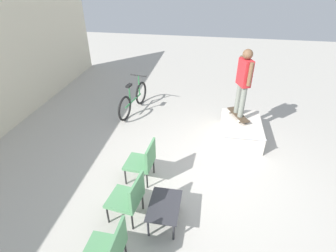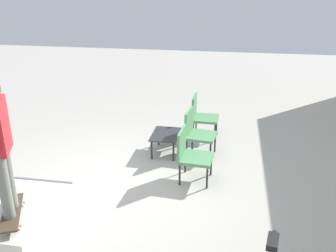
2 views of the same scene
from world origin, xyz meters
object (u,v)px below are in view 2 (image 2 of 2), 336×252
(coffee_table, at_px, (166,136))
(patio_chair_center, at_px, (197,131))
(skate_ramp_box, at_px, (18,221))
(skateboard_on_ramp, at_px, (12,212))
(patio_chair_left, at_px, (201,114))
(patio_chair_right, at_px, (191,153))

(coffee_table, xyz_separation_m, patio_chair_center, (-0.01, 0.58, 0.14))
(skate_ramp_box, bearing_deg, patio_chair_center, 144.53)
(skateboard_on_ramp, relative_size, patio_chair_left, 0.92)
(coffee_table, bearing_deg, patio_chair_center, 91.19)
(skate_ramp_box, relative_size, patio_chair_center, 1.58)
(skate_ramp_box, distance_m, coffee_table, 3.09)
(skateboard_on_ramp, relative_size, patio_chair_center, 0.92)
(skateboard_on_ramp, bearing_deg, patio_chair_right, 112.24)
(skateboard_on_ramp, bearing_deg, patio_chair_left, 129.04)
(skate_ramp_box, relative_size, coffee_table, 1.86)
(skateboard_on_ramp, height_order, patio_chair_right, patio_chair_right)
(coffee_table, height_order, patio_chair_right, patio_chair_right)
(patio_chair_right, bearing_deg, skateboard_on_ramp, 141.79)
(coffee_table, xyz_separation_m, patio_chair_left, (-0.94, 0.58, 0.14))
(skateboard_on_ramp, relative_size, coffee_table, 1.08)
(skateboard_on_ramp, distance_m, coffee_table, 3.26)
(patio_chair_left, bearing_deg, coffee_table, 149.87)
(skateboard_on_ramp, relative_size, patio_chair_right, 0.92)
(skateboard_on_ramp, xyz_separation_m, patio_chair_right, (-2.06, 1.88, -0.04))
(patio_chair_left, distance_m, patio_chair_right, 1.86)
(skateboard_on_ramp, distance_m, patio_chair_center, 3.53)
(skate_ramp_box, height_order, coffee_table, skate_ramp_box)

